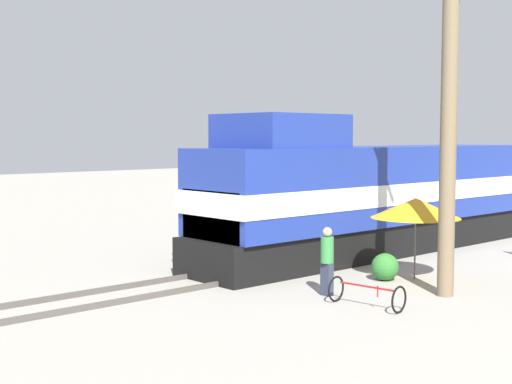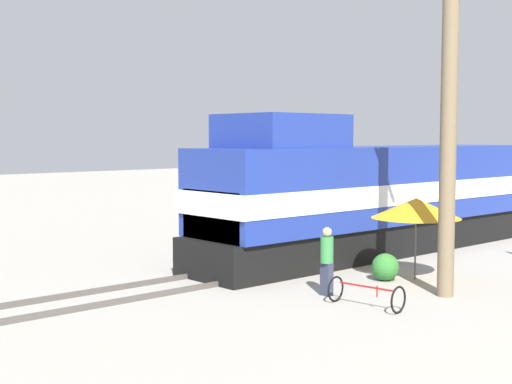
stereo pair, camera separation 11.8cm
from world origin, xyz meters
The scene contains 9 objects.
ground_plane centered at (0.00, 0.00, 0.00)m, with size 120.00×120.00×0.00m, color gray.
rail_near centered at (-0.72, 0.00, 0.07)m, with size 0.08×33.48×0.15m, color #4C4742.
rail_far centered at (0.72, 0.00, 0.07)m, with size 0.08×33.48×0.15m, color #4C4742.
locomotive centered at (0.00, 2.88, 2.07)m, with size 3.10×15.63×4.83m.
utility_pole centered at (5.59, -0.79, 4.49)m, with size 1.80×0.42×8.87m.
vendor_umbrella centered at (3.75, 0.44, 2.08)m, with size 2.58×2.58×2.37m.
shrub_cluster centered at (3.30, -0.36, 0.39)m, with size 0.79×0.79×0.79m, color #2D722D.
person_bystander centered at (3.48, -3.05, 0.98)m, with size 0.34×0.34×1.80m.
bicycle centered at (5.01, -3.31, 0.34)m, with size 1.90×0.86×0.66m.
Camera 1 is at (15.84, -16.75, 4.15)m, focal length 50.00 mm.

